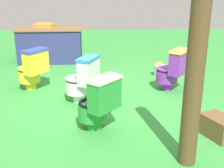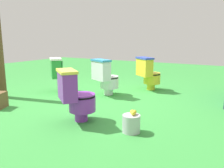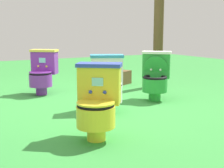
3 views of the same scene
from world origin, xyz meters
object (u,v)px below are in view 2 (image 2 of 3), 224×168
object	(u,v)px
toilet_white	(106,77)
lemon_bucket	(131,123)
toilet_green	(61,75)
toilet_yellow	(149,73)
toilet_purple	(76,95)

from	to	relation	value
toilet_white	lemon_bucket	world-z (taller)	toilet_white
toilet_green	toilet_yellow	bearing A→B (deg)	78.08
toilet_yellow	lemon_bucket	world-z (taller)	toilet_yellow
toilet_yellow	toilet_green	xyz separation A→B (m)	(1.11, -1.51, 0.00)
toilet_yellow	toilet_white	world-z (taller)	same
toilet_purple	toilet_white	distance (m)	1.54
toilet_white	lemon_bucket	size ratio (longest dim) A/B	2.63
toilet_yellow	toilet_purple	size ratio (longest dim) A/B	1.00
toilet_green	lemon_bucket	bearing A→B (deg)	13.17
toilet_yellow	toilet_purple	distance (m)	2.35
lemon_bucket	toilet_green	bearing A→B (deg)	-118.56
toilet_green	toilet_white	bearing A→B (deg)	55.93
toilet_purple	lemon_bucket	bearing A→B (deg)	40.56
toilet_yellow	lemon_bucket	bearing A→B (deg)	-36.78
toilet_purple	toilet_green	distance (m)	1.85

